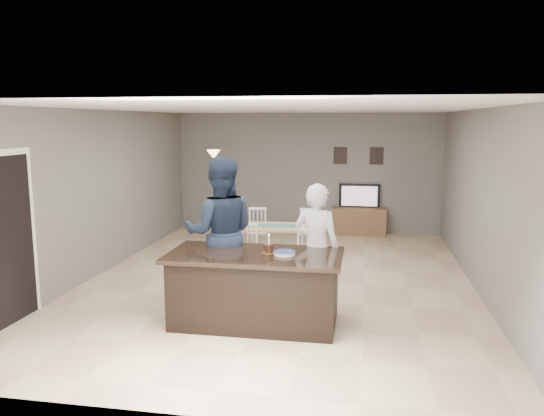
% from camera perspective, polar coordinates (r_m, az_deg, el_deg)
% --- Properties ---
extents(floor, '(8.00, 8.00, 0.00)m').
position_cam_1_polar(floor, '(8.51, 0.71, -7.84)').
color(floor, tan).
rests_on(floor, ground).
extents(room_shell, '(8.00, 8.00, 8.00)m').
position_cam_1_polar(room_shell, '(8.18, 0.73, 3.46)').
color(room_shell, slate).
rests_on(room_shell, floor).
extents(kitchen_island, '(2.15, 1.10, 0.90)m').
position_cam_1_polar(kitchen_island, '(6.69, -1.81, -8.60)').
color(kitchen_island, black).
rests_on(kitchen_island, floor).
extents(tv_console, '(1.20, 0.40, 0.60)m').
position_cam_1_polar(tv_console, '(12.01, 9.31, -1.42)').
color(tv_console, brown).
rests_on(tv_console, floor).
extents(television, '(0.91, 0.12, 0.53)m').
position_cam_1_polar(television, '(11.98, 9.38, 1.29)').
color(television, black).
rests_on(television, tv_console).
extents(tv_screen_glow, '(0.78, 0.00, 0.78)m').
position_cam_1_polar(tv_screen_glow, '(11.90, 9.38, 1.27)').
color(tv_screen_glow, orange).
rests_on(tv_screen_glow, tv_console).
extents(picture_frames, '(1.10, 0.02, 0.38)m').
position_cam_1_polar(picture_frames, '(12.03, 9.27, 5.57)').
color(picture_frames, black).
rests_on(picture_frames, room_shell).
extents(doorway, '(0.00, 2.10, 2.65)m').
position_cam_1_polar(doorway, '(7.27, -26.46, -1.60)').
color(doorway, black).
rests_on(doorway, floor).
extents(woman, '(0.72, 0.58, 1.72)m').
position_cam_1_polar(woman, '(7.00, 4.80, -4.34)').
color(woman, silver).
rests_on(woman, floor).
extents(man, '(1.13, 0.96, 2.05)m').
position_cam_1_polar(man, '(7.20, -5.58, -2.66)').
color(man, '#182235').
rests_on(man, floor).
extents(birthday_cake, '(0.15, 0.15, 0.24)m').
position_cam_1_polar(birthday_cake, '(6.57, -0.34, -4.37)').
color(birthday_cake, gold).
rests_on(birthday_cake, kitchen_island).
extents(plate_stack, '(0.27, 0.27, 0.04)m').
position_cam_1_polar(plate_stack, '(6.49, 1.35, -4.86)').
color(plate_stack, white).
rests_on(plate_stack, kitchen_island).
extents(dining_table, '(1.51, 1.73, 0.87)m').
position_cam_1_polar(dining_table, '(9.43, 0.90, -2.64)').
color(dining_table, tan).
rests_on(dining_table, floor).
extents(floor_lamp, '(0.29, 0.29, 1.91)m').
position_cam_1_polar(floor_lamp, '(11.36, -6.28, 4.07)').
color(floor_lamp, black).
rests_on(floor_lamp, floor).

